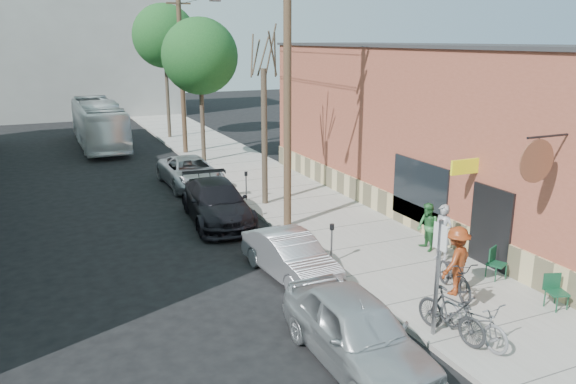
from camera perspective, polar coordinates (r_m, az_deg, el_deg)
name	(u,v)px	position (r m, az deg, el deg)	size (l,w,h in m)	color
ground	(279,295)	(15.70, -0.95, -10.38)	(120.00, 120.00, 0.00)	black
sidewalk	(270,185)	(26.79, -1.85, 0.75)	(4.50, 58.00, 0.15)	#9C9890
cafe_building	(435,129)	(23.40, 14.72, 6.19)	(6.60, 20.20, 6.61)	brown
end_cap_building	(73,48)	(55.14, -21.00, 13.49)	(18.00, 8.00, 12.00)	#999894
sign_post	(438,267)	(13.20, 14.99, -7.37)	(0.07, 0.45, 2.80)	slate
parking_meter_near	(332,237)	(17.17, 4.47, -4.56)	(0.14, 0.14, 1.24)	slate
parking_meter_far	(246,181)	(23.85, -4.27, 1.13)	(0.14, 0.14, 1.24)	slate
utility_pole_near	(286,81)	(19.65, -0.22, 11.23)	(3.57, 0.28, 10.00)	#503A28
utility_pole_far	(181,65)	(34.11, -10.78, 12.59)	(1.80, 0.28, 10.00)	#503A28
tree_bare	(264,138)	(22.94, -2.41, 5.53)	(0.24, 0.24, 5.53)	#44392C
tree_leafy_mid	(200,56)	(31.45, -8.94, 13.45)	(4.11, 4.11, 7.81)	#44392C
tree_leafy_far	(164,36)	(39.91, -12.46, 15.20)	(4.25, 4.25, 8.97)	#44392C
patio_chair_a	(497,264)	(17.23, 20.43, -6.85)	(0.50, 0.50, 0.88)	#124028
patio_chair_b	(557,292)	(16.00, 25.67, -9.16)	(0.50, 0.50, 0.88)	#124028
patron_grey	(442,233)	(17.94, 15.42, -4.01)	(0.65, 0.43, 1.78)	gray
patron_green	(428,227)	(18.67, 13.99, -3.48)	(0.76, 0.60, 1.57)	#2C6F37
cyclist	(456,261)	(15.71, 16.71, -6.70)	(1.22, 0.70, 1.89)	maroon
cyclist_bike	(455,275)	(15.87, 16.59, -8.11)	(0.69, 1.99, 1.04)	black
parked_bike_a	(451,314)	(13.65, 16.23, -11.80)	(0.54, 1.91, 1.15)	black
parked_bike_b	(473,319)	(13.68, 18.31, -12.14)	(0.70, 2.00, 1.05)	slate
car_0	(357,331)	(12.44, 7.00, -13.80)	(1.84, 4.57, 1.56)	#B5B9BE
car_1	(290,256)	(16.55, 0.25, -6.52)	(1.38, 3.95, 1.30)	#B0B1B8
car_2	(217,202)	(21.61, -7.25, -1.05)	(2.14, 5.26, 1.53)	black
car_3	(190,172)	(27.00, -9.88, 2.00)	(2.31, 5.00, 1.39)	#A9ABB1
bus	(99,124)	(38.66, -18.69, 6.60)	(2.50, 10.70, 2.98)	white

